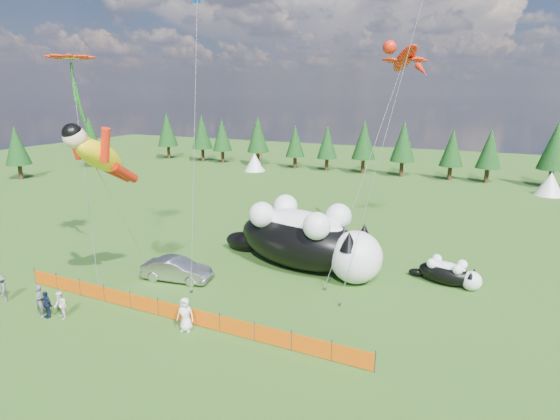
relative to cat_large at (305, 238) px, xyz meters
name	(u,v)px	position (x,y,z in m)	size (l,w,h in m)	color
ground	(205,297)	(-3.74, -6.81, -2.21)	(160.00, 160.00, 0.00)	#123609
safety_fence	(173,311)	(-3.74, -9.81, -1.71)	(22.06, 0.06, 1.10)	#262626
tree_line	(377,148)	(-3.74, 38.19, 1.79)	(90.00, 4.00, 8.00)	black
festival_tents	(452,177)	(7.26, 33.19, -0.81)	(50.00, 3.20, 2.80)	white
cat_large	(305,238)	(0.00, 0.00, 0.00)	(12.78, 6.42, 4.65)	black
cat_small	(449,273)	(9.40, 1.34, -1.42)	(4.58, 2.34, 1.67)	black
car	(177,270)	(-6.79, -5.51, -1.46)	(1.58, 4.54, 1.50)	#B2B1B6
spectator_a	(39,301)	(-10.57, -12.59, -1.29)	(0.67, 0.44, 1.85)	#545458
spectator_b	(60,305)	(-9.35, -12.28, -1.42)	(0.77, 0.45, 1.58)	white
spectator_c	(46,304)	(-10.18, -12.49, -1.44)	(0.90, 0.46, 1.53)	#121A33
spectator_d	(2,288)	(-14.21, -12.30, -1.38)	(1.07, 0.55, 1.65)	#545458
spectator_e	(185,314)	(-2.45, -10.41, -1.30)	(0.89, 0.58, 1.83)	white
superhero_kite	(100,156)	(-8.40, -9.35, 6.39)	(5.36, 6.67, 11.09)	yellow
gecko_kite	(405,59)	(4.99, 5.45, 11.98)	(5.27, 11.68, 16.51)	red
flower_kite	(71,60)	(-13.24, -6.39, 11.69)	(4.55, 4.07, 14.41)	red
diamond_kite_a	(197,10)	(-7.11, -1.46, 14.84)	(2.74, 6.10, 19.04)	#0B45B1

